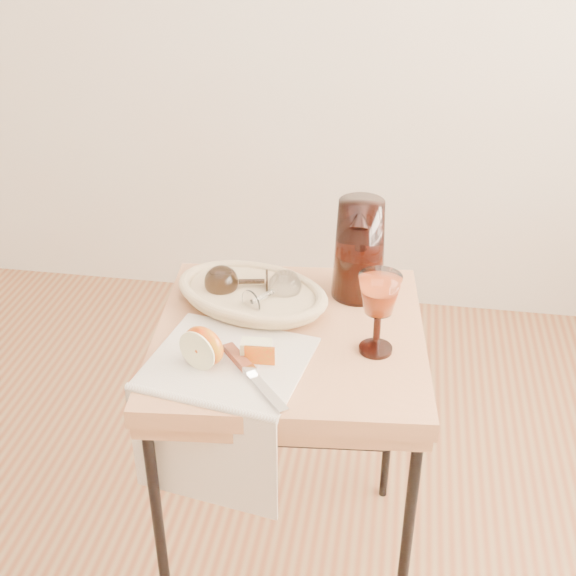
% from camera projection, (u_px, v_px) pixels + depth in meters
% --- Properties ---
extents(side_table, '(0.64, 0.64, 0.75)m').
position_uv_depth(side_table, '(289.00, 458.00, 1.81)').
color(side_table, brown).
rests_on(side_table, floor).
extents(tea_towel, '(0.35, 0.33, 0.01)m').
position_uv_depth(tea_towel, '(228.00, 362.00, 1.52)').
color(tea_towel, white).
rests_on(tea_towel, side_table).
extents(bread_basket, '(0.38, 0.31, 0.05)m').
position_uv_depth(bread_basket, '(252.00, 297.00, 1.70)').
color(bread_basket, tan).
rests_on(bread_basket, side_table).
extents(goblet_lying_a, '(0.14, 0.10, 0.08)m').
position_uv_depth(goblet_lying_a, '(241.00, 282.00, 1.71)').
color(goblet_lying_a, '#342418').
rests_on(goblet_lying_a, bread_basket).
extents(goblet_lying_b, '(0.13, 0.14, 0.07)m').
position_uv_depth(goblet_lying_b, '(271.00, 292.00, 1.67)').
color(goblet_lying_b, white).
rests_on(goblet_lying_b, bread_basket).
extents(pitcher, '(0.16, 0.24, 0.28)m').
position_uv_depth(pitcher, '(359.00, 249.00, 1.70)').
color(pitcher, black).
rests_on(pitcher, side_table).
extents(wine_goblet, '(0.09, 0.09, 0.18)m').
position_uv_depth(wine_goblet, '(378.00, 314.00, 1.51)').
color(wine_goblet, white).
rests_on(wine_goblet, side_table).
extents(apple_half, '(0.10, 0.08, 0.09)m').
position_uv_depth(apple_half, '(204.00, 346.00, 1.49)').
color(apple_half, '#D40900').
rests_on(apple_half, tea_towel).
extents(apple_wedge, '(0.06, 0.04, 0.04)m').
position_uv_depth(apple_wedge, '(256.00, 350.00, 1.51)').
color(apple_wedge, beige).
rests_on(apple_wedge, tea_towel).
extents(table_knife, '(0.17, 0.20, 0.02)m').
position_uv_depth(table_knife, '(252.00, 373.00, 1.46)').
color(table_knife, silver).
rests_on(table_knife, tea_towel).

